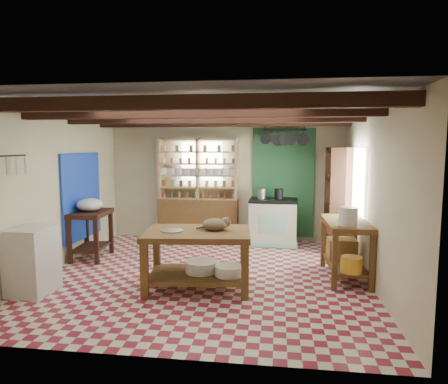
# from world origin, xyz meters

# --- Properties ---
(floor) EXTENTS (5.00, 5.00, 0.02)m
(floor) POSITION_xyz_m (0.00, 0.00, -0.01)
(floor) COLOR maroon
(floor) RESTS_ON ground
(ceiling) EXTENTS (5.00, 5.00, 0.02)m
(ceiling) POSITION_xyz_m (0.00, 0.00, 2.60)
(ceiling) COLOR #49494E
(ceiling) RESTS_ON wall_back
(wall_back) EXTENTS (5.00, 0.04, 2.60)m
(wall_back) POSITION_xyz_m (0.00, 2.50, 1.30)
(wall_back) COLOR beige
(wall_back) RESTS_ON floor
(wall_front) EXTENTS (5.00, 0.04, 2.60)m
(wall_front) POSITION_xyz_m (0.00, -2.50, 1.30)
(wall_front) COLOR beige
(wall_front) RESTS_ON floor
(wall_left) EXTENTS (0.04, 5.00, 2.60)m
(wall_left) POSITION_xyz_m (-2.50, 0.00, 1.30)
(wall_left) COLOR beige
(wall_left) RESTS_ON floor
(wall_right) EXTENTS (0.04, 5.00, 2.60)m
(wall_right) POSITION_xyz_m (2.50, 0.00, 1.30)
(wall_right) COLOR beige
(wall_right) RESTS_ON floor
(ceiling_beams) EXTENTS (5.00, 3.80, 0.15)m
(ceiling_beams) POSITION_xyz_m (0.00, 0.00, 2.48)
(ceiling_beams) COLOR #341A12
(ceiling_beams) RESTS_ON ceiling
(blue_wall_patch) EXTENTS (0.04, 1.40, 1.60)m
(blue_wall_patch) POSITION_xyz_m (-2.47, 0.90, 1.10)
(blue_wall_patch) COLOR blue
(blue_wall_patch) RESTS_ON wall_left
(green_wall_patch) EXTENTS (1.30, 0.04, 2.30)m
(green_wall_patch) POSITION_xyz_m (1.25, 2.47, 1.25)
(green_wall_patch) COLOR #215230
(green_wall_patch) RESTS_ON wall_back
(window_back) EXTENTS (0.90, 0.02, 0.80)m
(window_back) POSITION_xyz_m (-0.50, 2.48, 1.70)
(window_back) COLOR #B4CAB3
(window_back) RESTS_ON wall_back
(window_right) EXTENTS (0.02, 1.30, 1.20)m
(window_right) POSITION_xyz_m (2.48, 1.00, 1.40)
(window_right) COLOR #B4CAB3
(window_right) RESTS_ON wall_right
(utensil_rail) EXTENTS (0.06, 0.90, 0.28)m
(utensil_rail) POSITION_xyz_m (-2.44, -1.20, 1.78)
(utensil_rail) COLOR black
(utensil_rail) RESTS_ON wall_left
(pot_rack) EXTENTS (0.86, 0.12, 0.36)m
(pot_rack) POSITION_xyz_m (1.25, 2.05, 2.18)
(pot_rack) COLOR black
(pot_rack) RESTS_ON ceiling
(shelving_unit) EXTENTS (1.70, 0.34, 2.20)m
(shelving_unit) POSITION_xyz_m (-0.55, 2.31, 1.10)
(shelving_unit) COLOR tan
(shelving_unit) RESTS_ON floor
(tall_rack) EXTENTS (0.40, 0.86, 2.00)m
(tall_rack) POSITION_xyz_m (2.28, 1.80, 1.00)
(tall_rack) COLOR #341A12
(tall_rack) RESTS_ON floor
(work_table) EXTENTS (1.57, 1.13, 0.84)m
(work_table) POSITION_xyz_m (0.01, -0.58, 0.42)
(work_table) COLOR brown
(work_table) RESTS_ON floor
(stove) EXTENTS (1.00, 0.70, 0.95)m
(stove) POSITION_xyz_m (1.05, 2.15, 0.47)
(stove) COLOR beige
(stove) RESTS_ON floor
(prep_table) EXTENTS (0.65, 0.90, 0.86)m
(prep_table) POSITION_xyz_m (-2.20, 0.66, 0.43)
(prep_table) COLOR #341A12
(prep_table) RESTS_ON floor
(white_cabinet) EXTENTS (0.52, 0.62, 0.92)m
(white_cabinet) POSITION_xyz_m (-2.22, -1.05, 0.46)
(white_cabinet) COLOR silver
(white_cabinet) RESTS_ON floor
(right_counter) EXTENTS (0.66, 1.27, 0.90)m
(right_counter) POSITION_xyz_m (2.18, 0.15, 0.45)
(right_counter) COLOR brown
(right_counter) RESTS_ON floor
(cat) EXTENTS (0.44, 0.38, 0.17)m
(cat) POSITION_xyz_m (0.26, -0.50, 0.92)
(cat) COLOR #7C6248
(cat) RESTS_ON work_table
(steel_tray) EXTENTS (0.33, 0.33, 0.02)m
(steel_tray) POSITION_xyz_m (-0.33, -0.67, 0.85)
(steel_tray) COLOR #93939A
(steel_tray) RESTS_ON work_table
(basin_large) EXTENTS (0.51, 0.51, 0.16)m
(basin_large) POSITION_xyz_m (0.06, -0.53, 0.30)
(basin_large) COLOR silver
(basin_large) RESTS_ON work_table
(basin_small) EXTENTS (0.44, 0.44, 0.14)m
(basin_small) POSITION_xyz_m (0.47, -0.63, 0.29)
(basin_small) COLOR silver
(basin_small) RESTS_ON work_table
(kettle_left) EXTENTS (0.18, 0.18, 0.20)m
(kettle_left) POSITION_xyz_m (0.80, 2.16, 1.05)
(kettle_left) COLOR #93939A
(kettle_left) RESTS_ON stove
(kettle_right) EXTENTS (0.18, 0.18, 0.21)m
(kettle_right) POSITION_xyz_m (1.15, 2.15, 1.05)
(kettle_right) COLOR black
(kettle_right) RESTS_ON stove
(enamel_bowl) EXTENTS (0.50, 0.50, 0.23)m
(enamel_bowl) POSITION_xyz_m (-2.20, 0.66, 0.98)
(enamel_bowl) COLOR silver
(enamel_bowl) RESTS_ON prep_table
(white_bucket) EXTENTS (0.27, 0.27, 0.27)m
(white_bucket) POSITION_xyz_m (2.14, -0.20, 1.03)
(white_bucket) COLOR silver
(white_bucket) RESTS_ON right_counter
(wicker_basket) EXTENTS (0.45, 0.37, 0.31)m
(wicker_basket) POSITION_xyz_m (2.17, 0.45, 0.39)
(wicker_basket) COLOR olive
(wicker_basket) RESTS_ON right_counter
(yellow_tub) EXTENTS (0.31, 0.31, 0.22)m
(yellow_tub) POSITION_xyz_m (2.19, -0.30, 0.35)
(yellow_tub) COLOR gold
(yellow_tub) RESTS_ON right_counter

